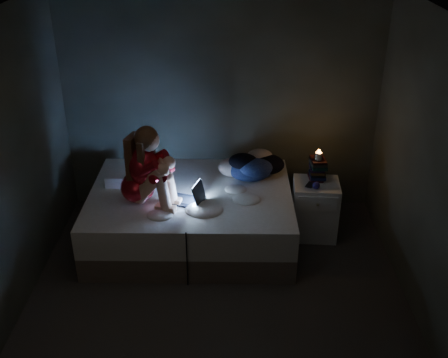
{
  "coord_description": "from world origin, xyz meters",
  "views": [
    {
      "loc": [
        0.11,
        -3.89,
        3.38
      ],
      "look_at": [
        0.05,
        1.0,
        0.8
      ],
      "focal_mm": 42.88,
      "sensor_mm": 36.0,
      "label": 1
    }
  ],
  "objects_px": {
    "bed": "(191,215)",
    "phone": "(311,185)",
    "woman": "(136,165)",
    "candle": "(319,156)",
    "nightstand": "(315,209)",
    "laptop": "(185,191)"
  },
  "relations": [
    {
      "from": "bed",
      "to": "laptop",
      "type": "relative_size",
      "value": 6.0
    },
    {
      "from": "laptop",
      "to": "phone",
      "type": "relative_size",
      "value": 2.56
    },
    {
      "from": "candle",
      "to": "woman",
      "type": "bearing_deg",
      "value": -167.1
    },
    {
      "from": "bed",
      "to": "nightstand",
      "type": "bearing_deg",
      "value": 4.18
    },
    {
      "from": "bed",
      "to": "phone",
      "type": "xyz_separation_m",
      "value": [
        1.28,
        0.05,
        0.36
      ]
    },
    {
      "from": "woman",
      "to": "laptop",
      "type": "bearing_deg",
      "value": 18.38
    },
    {
      "from": "candle",
      "to": "laptop",
      "type": "bearing_deg",
      "value": -163.79
    },
    {
      "from": "woman",
      "to": "candle",
      "type": "relative_size",
      "value": 10.78
    },
    {
      "from": "candle",
      "to": "phone",
      "type": "height_order",
      "value": "candle"
    },
    {
      "from": "bed",
      "to": "woman",
      "type": "relative_size",
      "value": 2.5
    },
    {
      "from": "bed",
      "to": "woman",
      "type": "distance_m",
      "value": 0.92
    },
    {
      "from": "laptop",
      "to": "phone",
      "type": "xyz_separation_m",
      "value": [
        1.32,
        0.27,
        -0.06
      ]
    },
    {
      "from": "bed",
      "to": "phone",
      "type": "bearing_deg",
      "value": 2.34
    },
    {
      "from": "bed",
      "to": "nightstand",
      "type": "xyz_separation_m",
      "value": [
        1.36,
        0.1,
        0.03
      ]
    },
    {
      "from": "bed",
      "to": "candle",
      "type": "distance_m",
      "value": 1.52
    },
    {
      "from": "nightstand",
      "to": "phone",
      "type": "bearing_deg",
      "value": -144.83
    },
    {
      "from": "bed",
      "to": "phone",
      "type": "height_order",
      "value": "phone"
    },
    {
      "from": "bed",
      "to": "phone",
      "type": "relative_size",
      "value": 15.38
    },
    {
      "from": "nightstand",
      "to": "candle",
      "type": "distance_m",
      "value": 0.61
    },
    {
      "from": "phone",
      "to": "nightstand",
      "type": "bearing_deg",
      "value": 53.81
    },
    {
      "from": "bed",
      "to": "nightstand",
      "type": "distance_m",
      "value": 1.37
    },
    {
      "from": "bed",
      "to": "woman",
      "type": "xyz_separation_m",
      "value": [
        -0.52,
        -0.24,
        0.73
      ]
    }
  ]
}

